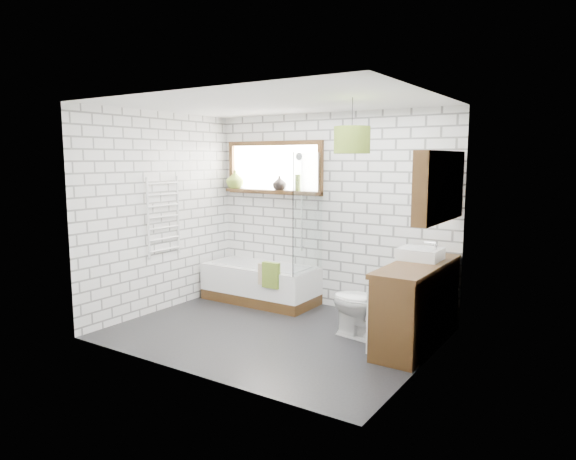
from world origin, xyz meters
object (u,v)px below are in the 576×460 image
Objects in this scene: bathtub at (260,283)px; basin at (420,254)px; toilet at (363,304)px; vanity at (417,304)px; pendant at (352,140)px.

basin is (2.26, -0.20, 0.67)m from bathtub.
bathtub is 1.87m from toilet.
pendant is at bearing -134.05° from vanity.
bathtub is at bearing -98.30° from toilet.
basin is at bearing -5.08° from bathtub.
toilet is at bearing -17.45° from bathtub.
basin reaches higher than toilet.
vanity is at bearing 113.89° from toilet.
pendant is (-0.46, -0.75, 1.18)m from basin.
vanity is at bearing -10.19° from bathtub.
toilet is (-0.48, -0.36, -0.54)m from basin.
pendant is (1.80, -0.95, 1.85)m from bathtub.
bathtub is 1.03× the size of vanity.
vanity is 0.54m from basin.
vanity is (2.32, -0.42, 0.18)m from bathtub.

